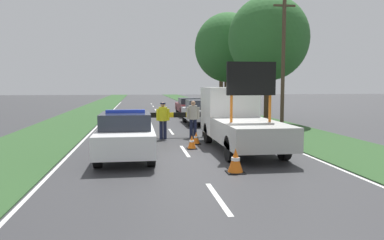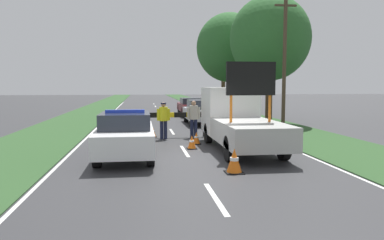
{
  "view_description": "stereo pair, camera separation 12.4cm",
  "coord_description": "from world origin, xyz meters",
  "px_view_note": "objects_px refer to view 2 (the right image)",
  "views": [
    {
      "loc": [
        -1.67,
        -12.11,
        2.42
      ],
      "look_at": [
        0.33,
        1.73,
        1.1
      ],
      "focal_mm": 35.0,
      "sensor_mm": 36.0,
      "label": 1
    },
    {
      "loc": [
        -1.54,
        -12.13,
        2.42
      ],
      "look_at": [
        0.33,
        1.73,
        1.1
      ],
      "focal_mm": 35.0,
      "sensor_mm": 36.0,
      "label": 2
    }
  ],
  "objects_px": {
    "queued_car_wagon_maroon": "(191,106)",
    "police_officer": "(164,117)",
    "traffic_cone_centre_front": "(192,142)",
    "roadside_tree_near_right": "(229,48)",
    "roadside_tree_near_left": "(223,57)",
    "utility_pole": "(284,59)",
    "roadside_tree_mid_left": "(270,39)",
    "traffic_cone_near_truck": "(196,138)",
    "road_barrier": "(174,116)",
    "work_truck": "(237,119)",
    "queued_car_sedan_silver": "(202,112)",
    "police_car": "(126,135)",
    "pedestrian_civilian": "(194,116)",
    "traffic_cone_behind_barrier": "(153,132)",
    "traffic_cone_near_police": "(234,161)"
  },
  "relations": [
    {
      "from": "queued_car_wagon_maroon",
      "to": "police_officer",
      "type": "bearing_deg",
      "value": 77.09
    },
    {
      "from": "traffic_cone_centre_front",
      "to": "roadside_tree_near_right",
      "type": "relative_size",
      "value": 0.07
    },
    {
      "from": "roadside_tree_near_left",
      "to": "utility_pole",
      "type": "bearing_deg",
      "value": -91.09
    },
    {
      "from": "roadside_tree_mid_left",
      "to": "traffic_cone_near_truck",
      "type": "bearing_deg",
      "value": -126.57
    },
    {
      "from": "road_barrier",
      "to": "queued_car_wagon_maroon",
      "type": "relative_size",
      "value": 0.74
    },
    {
      "from": "work_truck",
      "to": "queued_car_sedan_silver",
      "type": "height_order",
      "value": "work_truck"
    },
    {
      "from": "police_car",
      "to": "traffic_cone_centre_front",
      "type": "relative_size",
      "value": 8.77
    },
    {
      "from": "traffic_cone_near_truck",
      "to": "police_officer",
      "type": "bearing_deg",
      "value": 127.55
    },
    {
      "from": "traffic_cone_centre_front",
      "to": "traffic_cone_near_truck",
      "type": "bearing_deg",
      "value": 73.19
    },
    {
      "from": "police_officer",
      "to": "roadside_tree_near_left",
      "type": "relative_size",
      "value": 0.24
    },
    {
      "from": "traffic_cone_near_truck",
      "to": "roadside_tree_near_right",
      "type": "relative_size",
      "value": 0.06
    },
    {
      "from": "work_truck",
      "to": "traffic_cone_centre_front",
      "type": "xyz_separation_m",
      "value": [
        -1.75,
        -0.02,
        -0.87
      ]
    },
    {
      "from": "police_officer",
      "to": "traffic_cone_centre_front",
      "type": "relative_size",
      "value": 3.16
    },
    {
      "from": "traffic_cone_centre_front",
      "to": "roadside_tree_near_right",
      "type": "height_order",
      "value": "roadside_tree_near_right"
    },
    {
      "from": "police_car",
      "to": "utility_pole",
      "type": "height_order",
      "value": "utility_pole"
    },
    {
      "from": "police_officer",
      "to": "queued_car_sedan_silver",
      "type": "xyz_separation_m",
      "value": [
        2.73,
        6.07,
        -0.21
      ]
    },
    {
      "from": "road_barrier",
      "to": "utility_pole",
      "type": "bearing_deg",
      "value": 20.87
    },
    {
      "from": "traffic_cone_near_truck",
      "to": "roadside_tree_near_right",
      "type": "xyz_separation_m",
      "value": [
        4.55,
        13.57,
        5.02
      ]
    },
    {
      "from": "pedestrian_civilian",
      "to": "traffic_cone_near_truck",
      "type": "distance_m",
      "value": 2.05
    },
    {
      "from": "traffic_cone_centre_front",
      "to": "roadside_tree_near_right",
      "type": "xyz_separation_m",
      "value": [
        4.89,
        14.7,
        5.01
      ]
    },
    {
      "from": "traffic_cone_behind_barrier",
      "to": "roadside_tree_mid_left",
      "type": "bearing_deg",
      "value": 36.27
    },
    {
      "from": "queued_car_wagon_maroon",
      "to": "traffic_cone_near_police",
      "type": "bearing_deg",
      "value": 86.07
    },
    {
      "from": "police_car",
      "to": "work_truck",
      "type": "xyz_separation_m",
      "value": [
        4.16,
        1.45,
        0.35
      ]
    },
    {
      "from": "roadside_tree_near_left",
      "to": "roadside_tree_mid_left",
      "type": "relative_size",
      "value": 0.87
    },
    {
      "from": "traffic_cone_near_truck",
      "to": "utility_pole",
      "type": "height_order",
      "value": "utility_pole"
    },
    {
      "from": "traffic_cone_behind_barrier",
      "to": "traffic_cone_near_truck",
      "type": "bearing_deg",
      "value": -53.27
    },
    {
      "from": "police_officer",
      "to": "utility_pole",
      "type": "height_order",
      "value": "utility_pole"
    },
    {
      "from": "road_barrier",
      "to": "traffic_cone_near_truck",
      "type": "xyz_separation_m",
      "value": [
        0.72,
        -2.24,
        -0.71
      ]
    },
    {
      "from": "police_car",
      "to": "work_truck",
      "type": "height_order",
      "value": "work_truck"
    },
    {
      "from": "roadside_tree_mid_left",
      "to": "traffic_cone_centre_front",
      "type": "bearing_deg",
      "value": -124.47
    },
    {
      "from": "road_barrier",
      "to": "pedestrian_civilian",
      "type": "relative_size",
      "value": 2.06
    },
    {
      "from": "pedestrian_civilian",
      "to": "roadside_tree_near_left",
      "type": "relative_size",
      "value": 0.24
    },
    {
      "from": "police_officer",
      "to": "pedestrian_civilian",
      "type": "bearing_deg",
      "value": -166.17
    },
    {
      "from": "roadside_tree_mid_left",
      "to": "utility_pole",
      "type": "height_order",
      "value": "roadside_tree_mid_left"
    },
    {
      "from": "road_barrier",
      "to": "traffic_cone_centre_front",
      "type": "bearing_deg",
      "value": -82.51
    },
    {
      "from": "work_truck",
      "to": "queued_car_sedan_silver",
      "type": "xyz_separation_m",
      "value": [
        0.07,
        8.79,
        -0.35
      ]
    },
    {
      "from": "traffic_cone_centre_front",
      "to": "traffic_cone_near_truck",
      "type": "relative_size",
      "value": 1.04
    },
    {
      "from": "police_car",
      "to": "queued_car_sedan_silver",
      "type": "xyz_separation_m",
      "value": [
        4.23,
        10.24,
        -0.0
      ]
    },
    {
      "from": "utility_pole",
      "to": "roadside_tree_mid_left",
      "type": "bearing_deg",
      "value": 84.27
    },
    {
      "from": "police_car",
      "to": "work_truck",
      "type": "relative_size",
      "value": 0.75
    },
    {
      "from": "work_truck",
      "to": "road_barrier",
      "type": "height_order",
      "value": "work_truck"
    },
    {
      "from": "roadside_tree_near_left",
      "to": "police_officer",
      "type": "bearing_deg",
      "value": -109.79
    },
    {
      "from": "traffic_cone_near_truck",
      "to": "pedestrian_civilian",
      "type": "bearing_deg",
      "value": 85.32
    },
    {
      "from": "traffic_cone_near_police",
      "to": "traffic_cone_near_truck",
      "type": "bearing_deg",
      "value": 93.35
    },
    {
      "from": "police_car",
      "to": "roadside_tree_near_left",
      "type": "xyz_separation_m",
      "value": [
        8.5,
        23.62,
        4.39
      ]
    },
    {
      "from": "roadside_tree_near_left",
      "to": "roadside_tree_near_right",
      "type": "xyz_separation_m",
      "value": [
        -1.2,
        -7.5,
        0.1
      ]
    },
    {
      "from": "roadside_tree_near_left",
      "to": "roadside_tree_near_right",
      "type": "relative_size",
      "value": 0.87
    },
    {
      "from": "road_barrier",
      "to": "utility_pole",
      "type": "distance_m",
      "value": 7.13
    },
    {
      "from": "police_officer",
      "to": "queued_car_wagon_maroon",
      "type": "bearing_deg",
      "value": -100.7
    },
    {
      "from": "police_car",
      "to": "pedestrian_civilian",
      "type": "height_order",
      "value": "pedestrian_civilian"
    }
  ]
}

